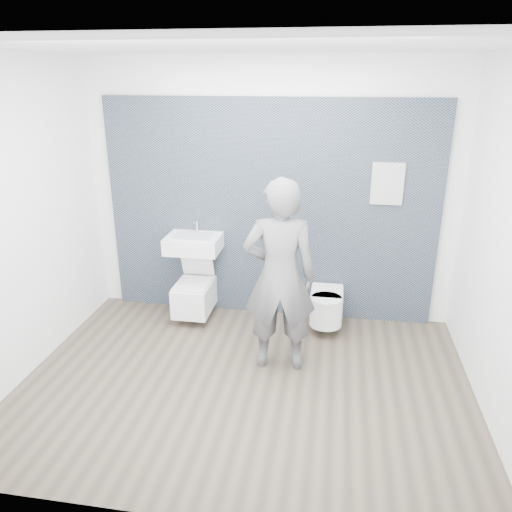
% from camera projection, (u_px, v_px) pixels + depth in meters
% --- Properties ---
extents(ground, '(4.00, 4.00, 0.00)m').
position_uv_depth(ground, '(245.00, 383.00, 4.49)').
color(ground, brown).
rests_on(ground, ground).
extents(room_shell, '(4.00, 4.00, 4.00)m').
position_uv_depth(room_shell, '(243.00, 193.00, 3.89)').
color(room_shell, white).
rests_on(room_shell, ground).
extents(tile_wall, '(3.60, 0.06, 2.40)m').
position_uv_depth(tile_wall, '(268.00, 311.00, 5.85)').
color(tile_wall, black).
rests_on(tile_wall, ground).
extents(washbasin, '(0.58, 0.44, 0.44)m').
position_uv_depth(washbasin, '(194.00, 243.00, 5.44)').
color(washbasin, white).
rests_on(washbasin, ground).
extents(toilet_square, '(0.39, 0.56, 0.74)m').
position_uv_depth(toilet_square, '(194.00, 295.00, 5.59)').
color(toilet_square, white).
rests_on(toilet_square, ground).
extents(toilet_rounded, '(0.35, 0.59, 0.32)m').
position_uv_depth(toilet_rounded, '(326.00, 306.00, 5.35)').
color(toilet_rounded, white).
rests_on(toilet_rounded, ground).
extents(info_placard, '(0.32, 0.03, 0.43)m').
position_uv_depth(info_placard, '(375.00, 320.00, 5.62)').
color(info_placard, white).
rests_on(info_placard, ground).
extents(visitor, '(0.71, 0.51, 1.81)m').
position_uv_depth(visitor, '(280.00, 277.00, 4.47)').
color(visitor, slate).
rests_on(visitor, ground).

